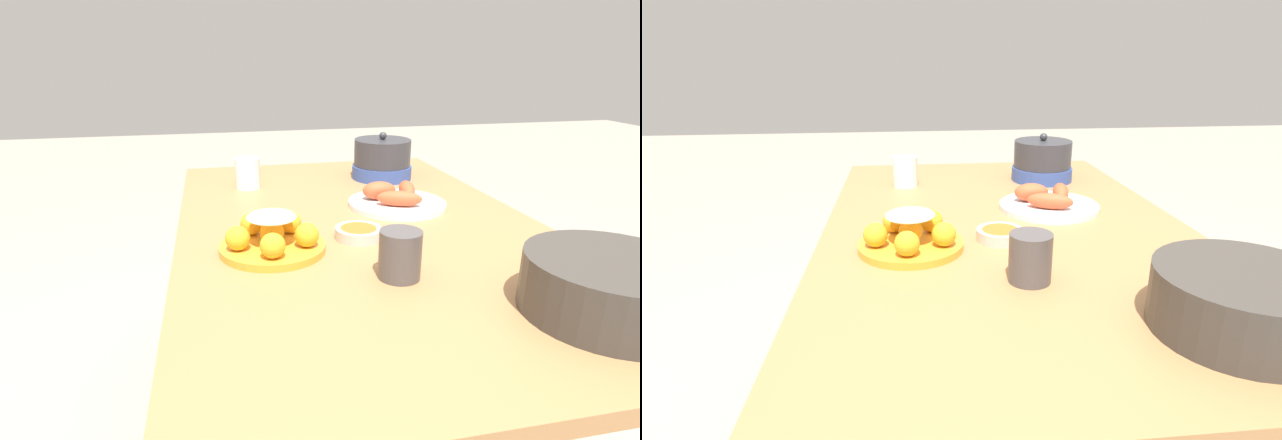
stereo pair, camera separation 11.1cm
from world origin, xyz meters
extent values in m
cylinder|color=#A87547|center=(-0.65, -0.39, 0.34)|extent=(0.06, 0.06, 0.68)
cylinder|color=#A87547|center=(-0.65, 0.39, 0.34)|extent=(0.06, 0.06, 0.68)
cube|color=#A87547|center=(0.00, 0.00, 0.69)|extent=(1.39, 0.87, 0.03)
cylinder|color=gold|center=(0.12, -0.23, 0.72)|extent=(0.22, 0.22, 0.02)
sphere|color=#F4A823|center=(0.19, -0.24, 0.75)|extent=(0.05, 0.05, 0.05)
sphere|color=#F4A823|center=(0.15, -0.16, 0.75)|extent=(0.05, 0.05, 0.05)
sphere|color=#F4A823|center=(0.06, -0.18, 0.75)|extent=(0.05, 0.05, 0.05)
sphere|color=#F4A823|center=(0.05, -0.27, 0.75)|extent=(0.05, 0.05, 0.05)
sphere|color=#F4A823|center=(0.14, -0.30, 0.75)|extent=(0.05, 0.05, 0.05)
ellipsoid|color=white|center=(0.12, -0.23, 0.78)|extent=(0.10, 0.10, 0.02)
sphere|color=#F4A823|center=(0.12, -0.23, 0.75)|extent=(0.05, 0.05, 0.05)
cylinder|color=#3D3833|center=(0.49, 0.26, 0.76)|extent=(0.27, 0.27, 0.10)
cylinder|color=brown|center=(0.49, 0.26, 0.80)|extent=(0.22, 0.22, 0.01)
cylinder|color=beige|center=(0.09, -0.03, 0.72)|extent=(0.10, 0.10, 0.03)
cylinder|color=#B26623|center=(0.09, -0.03, 0.73)|extent=(0.08, 0.08, 0.01)
cylinder|color=silver|center=(-0.12, 0.14, 0.72)|extent=(0.26, 0.26, 0.01)
ellipsoid|color=#D1512D|center=(-0.08, 0.13, 0.74)|extent=(0.08, 0.12, 0.04)
ellipsoid|color=#D1512D|center=(-0.16, 0.18, 0.74)|extent=(0.12, 0.07, 0.04)
ellipsoid|color=#D1512D|center=(-0.15, 0.09, 0.75)|extent=(0.06, 0.10, 0.05)
cylinder|color=white|center=(-0.39, -0.24, 0.75)|extent=(0.07, 0.07, 0.09)
cylinder|color=#4C4747|center=(0.30, -0.02, 0.75)|extent=(0.08, 0.08, 0.09)
cylinder|color=#334C99|center=(-0.42, 0.20, 0.73)|extent=(0.19, 0.19, 0.04)
cylinder|color=#333338|center=(-0.42, 0.20, 0.79)|extent=(0.18, 0.18, 0.08)
sphere|color=#333338|center=(-0.42, 0.20, 0.85)|extent=(0.02, 0.02, 0.02)
camera|label=1|loc=(1.09, -0.34, 1.11)|focal=28.00mm
camera|label=2|loc=(1.11, -0.23, 1.11)|focal=28.00mm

